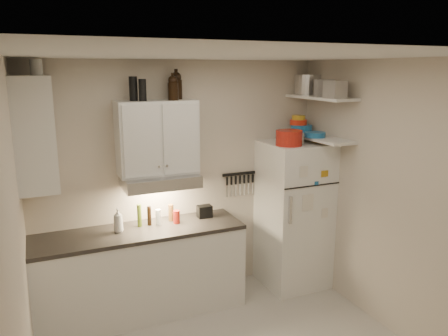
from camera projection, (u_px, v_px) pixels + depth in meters
name	position (u px, v px, depth m)	size (l,w,h in m)	color
ceiling	(242.00, 54.00, 3.16)	(3.20, 3.00, 0.02)	silver
back_wall	(181.00, 181.00, 4.80)	(3.20, 0.02, 2.60)	beige
left_wall	(17.00, 259.00, 2.82)	(0.02, 3.00, 2.60)	beige
right_wall	(395.00, 201.00, 4.08)	(0.02, 3.00, 2.60)	beige
base_cabinet	(141.00, 274.00, 4.50)	(2.10, 0.60, 0.88)	silver
countertop	(140.00, 232.00, 4.40)	(2.10, 0.62, 0.04)	#2B2725
upper_cabinet	(157.00, 138.00, 4.41)	(0.80, 0.33, 0.75)	silver
side_cabinet	(34.00, 134.00, 3.82)	(0.33, 0.55, 1.00)	silver
range_hood	(160.00, 181.00, 4.45)	(0.76, 0.46, 0.12)	silver
fridge	(294.00, 214.00, 5.08)	(0.70, 0.68, 1.70)	white
shelf_hi	(320.00, 98.00, 4.74)	(0.30, 0.95, 0.03)	silver
shelf_lo	(319.00, 138.00, 4.84)	(0.30, 0.95, 0.03)	silver
knife_strip	(239.00, 174.00, 5.05)	(0.42, 0.02, 0.03)	black
dutch_oven	(289.00, 138.00, 4.67)	(0.29, 0.29, 0.17)	#A11D12
book_stack	(324.00, 140.00, 4.86)	(0.17, 0.21, 0.07)	#B48316
spice_jar	(301.00, 138.00, 4.82)	(0.07, 0.07, 0.11)	silver
stock_pot	(308.00, 85.00, 5.04)	(0.32, 0.32, 0.23)	silver
tin_a	(324.00, 88.00, 4.64)	(0.18, 0.16, 0.18)	#AAAAAD
tin_b	(335.00, 90.00, 4.39)	(0.17, 0.17, 0.17)	#AAAAAD
bowl_teal	(301.00, 129.00, 5.07)	(0.25, 0.25, 0.10)	#1C609A
bowl_orange	(298.00, 122.00, 5.06)	(0.20, 0.20, 0.06)	red
bowl_yellow	(299.00, 117.00, 5.05)	(0.15, 0.15, 0.05)	gold
plates	(315.00, 135.00, 4.77)	(0.23, 0.23, 0.06)	#1C609A
growler_a	(173.00, 88.00, 4.31)	(0.10, 0.10, 0.25)	black
growler_b	(176.00, 85.00, 4.47)	(0.12, 0.12, 0.28)	black
thermos_a	(143.00, 90.00, 4.20)	(0.07, 0.07, 0.21)	black
thermos_b	(133.00, 89.00, 4.22)	(0.08, 0.08, 0.23)	black
side_jar	(36.00, 67.00, 3.73)	(0.10, 0.10, 0.14)	silver
soap_bottle	(118.00, 219.00, 4.31)	(0.11, 0.11, 0.28)	silver
pepper_mill	(171.00, 213.00, 4.65)	(0.06, 0.06, 0.18)	brown
oil_bottle	(139.00, 215.00, 4.47)	(0.05, 0.05, 0.23)	#4B6218
vinegar_bottle	(149.00, 216.00, 4.51)	(0.04, 0.04, 0.20)	black
clear_bottle	(158.00, 217.00, 4.51)	(0.06, 0.06, 0.17)	silver
red_jar	(177.00, 217.00, 4.57)	(0.07, 0.07, 0.14)	#A11D12
caddy	(205.00, 211.00, 4.76)	(0.15, 0.11, 0.13)	black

